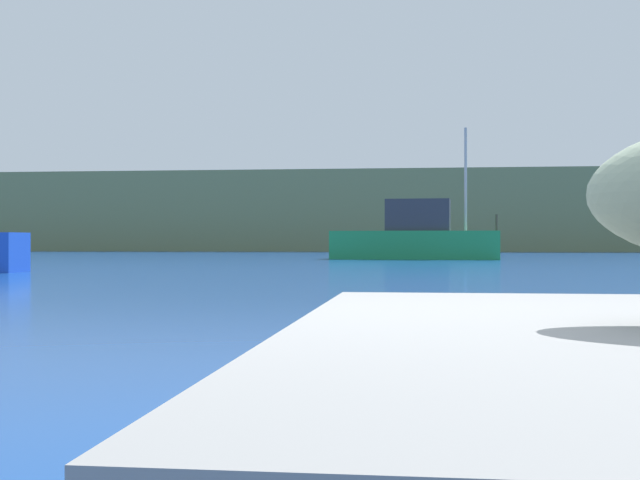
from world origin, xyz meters
The scene contains 2 objects.
hillside_backdrop centered at (0.00, 63.83, 2.89)m, with size 140.00×12.59×5.78m, color #6B7A51.
fishing_boat_green centered at (-0.21, 35.19, 0.94)m, with size 7.35×2.54×5.67m.
Camera 1 is at (0.28, -3.01, 0.86)m, focal length 49.18 mm.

